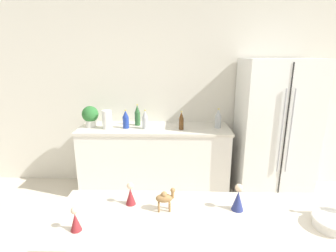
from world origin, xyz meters
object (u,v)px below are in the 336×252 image
object	(u,v)px
wise_man_figurine_crimson	(75,220)
wise_man_figurine_blue	(130,195)
back_bottle_0	(181,121)
back_bottle_4	(137,115)
refrigerator	(274,130)
back_bottle_3	(126,120)
back_bottle_1	(145,120)
paper_towel_roll	(107,120)
back_bottle_2	(218,119)
fruit_bowl	(334,222)
camel_figurine	(165,198)
potted_plant	(90,115)
wise_man_figurine_purple	(238,199)

from	to	relation	value
wise_man_figurine_crimson	wise_man_figurine_blue	bearing A→B (deg)	46.27
back_bottle_0	back_bottle_4	xyz separation A→B (m)	(-0.59, 0.20, 0.02)
refrigerator	back_bottle_3	bearing A→B (deg)	179.43
back_bottle_1	paper_towel_roll	bearing A→B (deg)	-179.29
back_bottle_2	fruit_bowl	distance (m)	2.17
back_bottle_4	back_bottle_1	bearing A→B (deg)	-54.13
wise_man_figurine_crimson	back_bottle_1	bearing A→B (deg)	86.67
back_bottle_2	wise_man_figurine_crimson	xyz separation A→B (m)	(-1.08, -2.21, -0.00)
paper_towel_roll	camel_figurine	xyz separation A→B (m)	(0.83, -1.94, 0.02)
potted_plant	back_bottle_1	bearing A→B (deg)	-5.30
camel_figurine	wise_man_figurine_blue	distance (m)	0.22
back_bottle_2	wise_man_figurine_purple	size ratio (longest dim) A/B	1.56
wise_man_figurine_crimson	camel_figurine	bearing A→B (deg)	22.91
back_bottle_1	wise_man_figurine_purple	xyz separation A→B (m)	(0.76, -1.93, 0.01)
back_bottle_1	wise_man_figurine_crimson	bearing A→B (deg)	-93.33
back_bottle_1	camel_figurine	world-z (taller)	back_bottle_1
back_bottle_1	back_bottle_4	bearing A→B (deg)	125.87
wise_man_figurine_crimson	wise_man_figurine_purple	world-z (taller)	wise_man_figurine_purple
back_bottle_2	back_bottle_3	world-z (taller)	back_bottle_2
back_bottle_3	fruit_bowl	world-z (taller)	back_bottle_3
paper_towel_roll	wise_man_figurine_crimson	size ratio (longest dim) A/B	1.79
potted_plant	wise_man_figurine_purple	distance (m)	2.50
wise_man_figurine_crimson	wise_man_figurine_purple	bearing A→B (deg)	13.39
back_bottle_3	wise_man_figurine_purple	world-z (taller)	back_bottle_3
back_bottle_0	camel_figurine	xyz separation A→B (m)	(-0.14, -1.92, 0.03)
potted_plant	back_bottle_4	xyz separation A→B (m)	(0.62, 0.10, -0.02)
back_bottle_2	back_bottle_4	bearing A→B (deg)	174.70
potted_plant	fruit_bowl	bearing A→B (deg)	-47.53
back_bottle_1	wise_man_figurine_crimson	world-z (taller)	back_bottle_1
back_bottle_0	fruit_bowl	size ratio (longest dim) A/B	1.11
back_bottle_3	wise_man_figurine_crimson	distance (m)	2.17
paper_towel_roll	back_bottle_3	xyz separation A→B (m)	(0.24, 0.03, -0.01)
potted_plant	wise_man_figurine_crimson	xyz separation A→B (m)	(0.62, -2.21, -0.04)
wise_man_figurine_blue	refrigerator	bearing A→B (deg)	50.45
back_bottle_1	wise_man_figurine_purple	distance (m)	2.07
back_bottle_4	refrigerator	bearing A→B (deg)	-5.31
potted_plant	back_bottle_3	size ratio (longest dim) A/B	1.16
back_bottle_3	wise_man_figurine_crimson	bearing A→B (deg)	-86.47
back_bottle_2	fruit_bowl	xyz separation A→B (m)	(0.27, -2.15, -0.03)
paper_towel_roll	back_bottle_4	size ratio (longest dim) A/B	0.84
back_bottle_1	back_bottle_0	bearing A→B (deg)	-3.07
paper_towel_roll	wise_man_figurine_purple	distance (m)	2.30
back_bottle_4	back_bottle_3	bearing A→B (deg)	-132.23
refrigerator	wise_man_figurine_blue	world-z (taller)	refrigerator
fruit_bowl	wise_man_figurine_crimson	world-z (taller)	wise_man_figurine_crimson
refrigerator	back_bottle_2	size ratio (longest dim) A/B	7.04
wise_man_figurine_crimson	wise_man_figurine_purple	distance (m)	0.91
back_bottle_0	camel_figurine	bearing A→B (deg)	-94.14
refrigerator	wise_man_figurine_purple	distance (m)	2.14
camel_figurine	wise_man_figurine_purple	distance (m)	0.43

